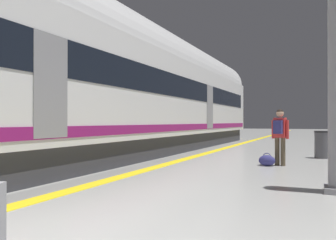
{
  "coord_description": "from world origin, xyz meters",
  "views": [
    {
      "loc": [
        3.43,
        -0.66,
        1.21
      ],
      "look_at": [
        0.51,
        5.86,
        1.25
      ],
      "focal_mm": 36.67,
      "sensor_mm": 36.0,
      "label": 1
    }
  ],
  "objects": [
    {
      "name": "passenger_near",
      "position": [
        2.39,
        9.21,
        0.92
      ],
      "size": [
        0.47,
        0.36,
        1.56
      ],
      "color": "brown",
      "rests_on": "ground"
    },
    {
      "name": "safety_line_strip",
      "position": [
        -0.59,
        10.0,
        0.0
      ],
      "size": [
        0.36,
        80.0,
        0.01
      ],
      "primitive_type": "cube",
      "color": "yellow",
      "rests_on": "ground"
    },
    {
      "name": "high_speed_train",
      "position": [
        -2.77,
        9.04,
        2.5
      ],
      "size": [
        2.94,
        30.02,
        4.97
      ],
      "color": "#38383D",
      "rests_on": "ground"
    },
    {
      "name": "waste_bin",
      "position": [
        3.44,
        11.77,
        0.46
      ],
      "size": [
        0.46,
        0.46,
        0.91
      ],
      "color": "#4C4C51",
      "rests_on": "ground"
    },
    {
      "name": "duffel_bag_near",
      "position": [
        2.07,
        8.99,
        0.15
      ],
      "size": [
        0.44,
        0.26,
        0.36
      ],
      "color": "navy",
      "rests_on": "ground"
    },
    {
      "name": "tactile_edge_band",
      "position": [
        -0.96,
        10.0,
        0.0
      ],
      "size": [
        0.69,
        80.0,
        0.01
      ],
      "primitive_type": "cube",
      "color": "slate",
      "rests_on": "ground"
    }
  ]
}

